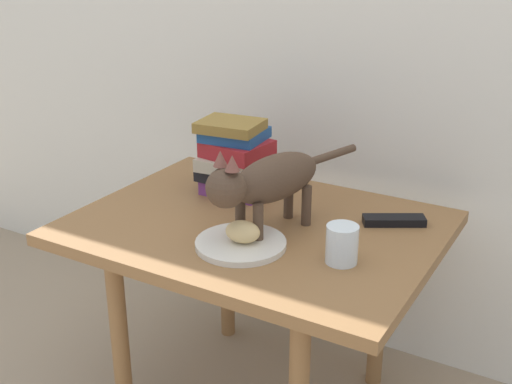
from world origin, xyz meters
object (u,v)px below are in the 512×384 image
Objects in this scene: bread_roll at (243,232)px; cat at (267,181)px; plate at (241,244)px; tv_remote at (394,220)px; book_stack at (234,158)px; candle_jar at (342,246)px; side_table at (256,246)px.

bread_roll is 0.13m from cat.
plate is 0.03m from bread_roll.
bread_roll is 0.53× the size of tv_remote.
book_stack is at bearing 152.23° from tv_remote.
candle_jar reaches higher than plate.
book_stack is 0.47m from candle_jar.
candle_jar reaches higher than bread_roll.
cat is 0.23m from candle_jar.
plate is at bearing -99.78° from cat.
candle_jar is (0.21, -0.04, -0.09)m from cat.
side_table is 10.91× the size of bread_roll.
book_stack reaches higher than bread_roll.
cat is at bearing -42.28° from book_stack.
candle_jar is (0.26, -0.09, 0.10)m from side_table.
plate is (0.04, -0.13, 0.07)m from side_table.
cat reaches higher than side_table.
candle_jar is at bearing -127.99° from tv_remote.
tv_remote reaches higher than plate.
cat is 0.34m from tv_remote.
side_table is 4.28× the size of book_stack.
book_stack is at bearing 137.72° from cat.
bread_roll is 0.39× the size of book_stack.
tv_remote is at bearing 2.41° from book_stack.
side_table is 0.30m from candle_jar.
cat reaches higher than book_stack.
side_table is at bearing 107.84° from bread_roll.
bread_roll reaches higher than tv_remote.
book_stack is at bearing 151.05° from candle_jar.
bread_roll is at bearing -161.08° from tv_remote.
side_table is 0.16m from plate.
bread_roll is at bearing -72.16° from side_table.
side_table is 10.27× the size of candle_jar.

